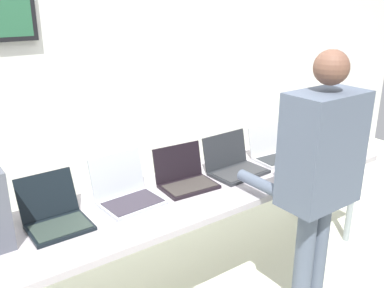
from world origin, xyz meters
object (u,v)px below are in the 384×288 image
at_px(laptop_station_1, 126,192).
at_px(workbench, 189,197).
at_px(laptop_station_5, 312,141).
at_px(person, 319,169).
at_px(laptop_station_3, 234,164).
at_px(laptop_station_4, 274,151).
at_px(laptop_station_0, 55,215).
at_px(laptop_station_2, 185,177).
at_px(coffee_mug, 310,166).

bearing_deg(laptop_station_1, workbench, -13.39).
bearing_deg(laptop_station_1, laptop_station_5, -1.01).
bearing_deg(person, laptop_station_3, 91.55).
relative_size(workbench, laptop_station_4, 8.52).
bearing_deg(laptop_station_0, laptop_station_3, -0.93).
bearing_deg(laptop_station_2, workbench, -103.65).
bearing_deg(laptop_station_3, laptop_station_5, 0.52).
bearing_deg(workbench, laptop_station_1, 166.61).
xyz_separation_m(workbench, laptop_station_4, (0.83, 0.07, 0.10)).
bearing_deg(coffee_mug, laptop_station_5, 37.59).
bearing_deg(person, laptop_station_4, 60.39).
height_order(workbench, laptop_station_3, laptop_station_3).
relative_size(workbench, person, 1.83).
distance_m(laptop_station_1, laptop_station_3, 0.80).
bearing_deg(laptop_station_4, workbench, -175.03).
distance_m(laptop_station_2, person, 0.83).
height_order(laptop_station_0, laptop_station_5, laptop_station_0).
height_order(laptop_station_5, coffee_mug, laptop_station_5).
bearing_deg(coffee_mug, laptop_station_1, 164.46).
relative_size(laptop_station_0, laptop_station_1, 0.97).
relative_size(laptop_station_2, person, 0.22).
bearing_deg(laptop_station_2, laptop_station_0, 179.92).
bearing_deg(laptop_station_1, laptop_station_2, -2.48).
bearing_deg(workbench, laptop_station_5, 2.91).
xyz_separation_m(laptop_station_2, laptop_station_5, (1.23, -0.01, -0.00)).
relative_size(laptop_station_0, person, 0.21).
relative_size(laptop_station_3, laptop_station_5, 0.99).
distance_m(workbench, laptop_station_4, 0.84).
distance_m(laptop_station_5, person, 1.08).
bearing_deg(laptop_station_2, laptop_station_1, 177.52).
height_order(laptop_station_1, laptop_station_4, laptop_station_1).
bearing_deg(laptop_station_2, laptop_station_3, -2.72).
height_order(laptop_station_0, laptop_station_1, laptop_station_1).
height_order(laptop_station_4, coffee_mug, laptop_station_4).
xyz_separation_m(workbench, laptop_station_1, (-0.39, 0.09, 0.11)).
xyz_separation_m(laptop_station_1, laptop_station_4, (1.21, -0.02, -0.01)).
bearing_deg(laptop_station_5, workbench, -177.09).
xyz_separation_m(laptop_station_3, laptop_station_5, (0.84, 0.01, -0.01)).
xyz_separation_m(laptop_station_0, person, (1.25, -0.70, 0.19)).
height_order(laptop_station_2, coffee_mug, laptop_station_2).
distance_m(laptop_station_4, laptop_station_5, 0.42).
xyz_separation_m(person, coffee_mug, (0.41, 0.37, -0.21)).
height_order(workbench, laptop_station_5, laptop_station_5).
bearing_deg(laptop_station_3, laptop_station_4, 2.23).
relative_size(laptop_station_1, laptop_station_2, 1.00).
xyz_separation_m(laptop_station_3, coffee_mug, (0.43, -0.31, -0.02)).
bearing_deg(coffee_mug, laptop_station_4, 92.95).
distance_m(laptop_station_1, coffee_mug, 1.28).
height_order(laptop_station_3, laptop_station_5, laptop_station_3).
bearing_deg(laptop_station_5, laptop_station_2, 179.48).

